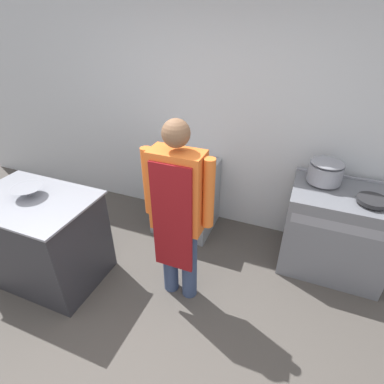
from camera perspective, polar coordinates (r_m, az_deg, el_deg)
name	(u,v)px	position (r m, az deg, el deg)	size (l,w,h in m)	color
ground_plane	(128,374)	(2.70, -12.11, -30.76)	(14.00, 14.00, 0.00)	#4C4742
wall_back	(223,116)	(3.44, 5.83, 14.12)	(8.00, 0.05, 2.70)	silver
prep_counter	(42,239)	(3.28, -26.60, -7.99)	(1.12, 0.76, 0.92)	#2D2D33
stove	(335,231)	(3.37, 25.57, -6.72)	(0.96, 0.69, 0.92)	slate
fridge_unit	(185,197)	(3.62, -1.31, -0.91)	(0.69, 0.62, 0.86)	#93999E
person_cook	(178,209)	(2.45, -2.73, -3.20)	(0.61, 0.24, 1.72)	#38476B
mixing_bowl	(28,192)	(3.06, -28.70, 0.06)	(0.27, 0.27, 0.09)	gray
stock_pot	(326,171)	(3.16, 24.13, 3.71)	(0.32, 0.32, 0.23)	gray
saute_pan	(373,200)	(3.05, 31.15, -1.37)	(0.26, 0.26, 0.04)	#262628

